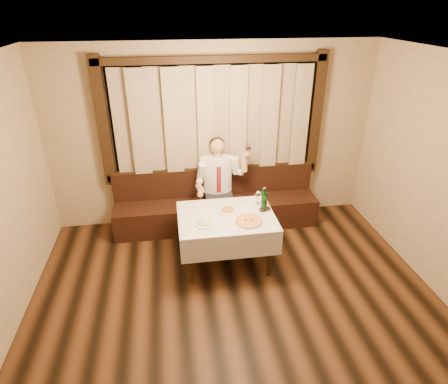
{
  "coord_description": "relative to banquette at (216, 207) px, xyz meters",
  "views": [
    {
      "loc": [
        -0.68,
        -2.49,
        3.28
      ],
      "look_at": [
        0.0,
        1.9,
        1.0
      ],
      "focal_mm": 30.0,
      "sensor_mm": 36.0,
      "label": 1
    }
  ],
  "objects": [
    {
      "name": "room",
      "position": [
        -0.0,
        -1.75,
        1.19
      ],
      "size": [
        5.01,
        6.01,
        2.81
      ],
      "color": "black",
      "rests_on": "ground"
    },
    {
      "name": "banquette",
      "position": [
        0.0,
        0.0,
        0.0
      ],
      "size": [
        3.2,
        0.61,
        0.94
      ],
      "color": "black",
      "rests_on": "ground"
    },
    {
      "name": "dining_table",
      "position": [
        0.0,
        -1.02,
        0.34
      ],
      "size": [
        1.27,
        0.97,
        0.76
      ],
      "color": "black",
      "rests_on": "ground"
    },
    {
      "name": "pizza",
      "position": [
        0.25,
        -1.24,
        0.46
      ],
      "size": [
        0.37,
        0.37,
        0.04
      ],
      "rotation": [
        0.0,
        0.0,
        0.1
      ],
      "color": "white",
      "rests_on": "dining_table"
    },
    {
      "name": "pasta_red",
      "position": [
        0.03,
        -0.91,
        0.48
      ],
      "size": [
        0.27,
        0.27,
        0.09
      ],
      "rotation": [
        0.0,
        0.0,
        -0.13
      ],
      "color": "white",
      "rests_on": "dining_table"
    },
    {
      "name": "pasta_cream",
      "position": [
        -0.31,
        -1.2,
        0.48
      ],
      "size": [
        0.26,
        0.26,
        0.09
      ],
      "rotation": [
        0.0,
        0.0,
        0.18
      ],
      "color": "white",
      "rests_on": "dining_table"
    },
    {
      "name": "green_bottle",
      "position": [
        0.51,
        -0.98,
        0.59
      ],
      "size": [
        0.08,
        0.08,
        0.35
      ],
      "rotation": [
        0.0,
        0.0,
        -0.21
      ],
      "color": "#0F4816",
      "rests_on": "dining_table"
    },
    {
      "name": "table_wine_glass",
      "position": [
        0.48,
        -0.78,
        0.59
      ],
      "size": [
        0.08,
        0.08,
        0.2
      ],
      "rotation": [
        0.0,
        0.0,
        0.4
      ],
      "color": "white",
      "rests_on": "dining_table"
    },
    {
      "name": "cruet_caddy",
      "position": [
        0.53,
        -0.98,
        0.5
      ],
      "size": [
        0.15,
        0.11,
        0.14
      ],
      "rotation": [
        0.0,
        0.0,
        0.37
      ],
      "color": "black",
      "rests_on": "dining_table"
    },
    {
      "name": "seated_man",
      "position": [
        0.03,
        -0.09,
        0.54
      ],
      "size": [
        0.83,
        0.62,
        1.48
      ],
      "color": "black",
      "rests_on": "ground"
    }
  ]
}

